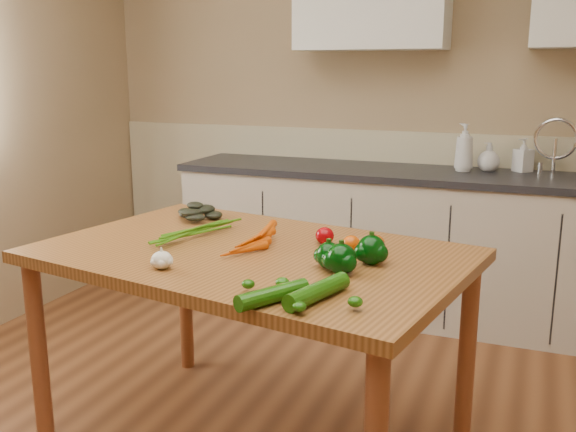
# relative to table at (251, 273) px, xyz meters

# --- Properties ---
(room) EXTENTS (4.04, 5.04, 2.64)m
(room) POSITION_rel_table_xyz_m (0.07, -0.31, 0.51)
(room) COLOR brown
(room) RESTS_ON ground
(counter_run) EXTENTS (2.84, 0.64, 1.14)m
(counter_run) POSITION_rel_table_xyz_m (0.28, 1.70, -0.28)
(counter_run) COLOR #B8AD9A
(counter_run) RESTS_ON ground
(table) EXTENTS (1.70, 1.25, 0.83)m
(table) POSITION_rel_table_xyz_m (0.00, 0.00, 0.00)
(table) COLOR #945A2B
(table) RESTS_ON ground
(soap_bottle_a) EXTENTS (0.15, 0.15, 0.28)m
(soap_bottle_a) POSITION_rel_table_xyz_m (0.56, 1.78, 0.30)
(soap_bottle_a) COLOR silver
(soap_bottle_a) RESTS_ON counter_run
(soap_bottle_b) EXTENTS (0.13, 0.13, 0.20)m
(soap_bottle_b) POSITION_rel_table_xyz_m (0.88, 1.88, 0.26)
(soap_bottle_b) COLOR silver
(soap_bottle_b) RESTS_ON counter_run
(soap_bottle_c) EXTENTS (0.17, 0.17, 0.17)m
(soap_bottle_c) POSITION_rel_table_xyz_m (0.69, 1.84, 0.24)
(soap_bottle_c) COLOR silver
(soap_bottle_c) RESTS_ON counter_run
(carrot_bunch) EXTENTS (0.32, 0.27, 0.08)m
(carrot_bunch) POSITION_rel_table_xyz_m (-0.08, 0.04, 0.13)
(carrot_bunch) COLOR #D44D05
(carrot_bunch) RESTS_ON table
(leafy_greens) EXTENTS (0.22, 0.20, 0.11)m
(leafy_greens) POSITION_rel_table_xyz_m (-0.43, 0.36, 0.15)
(leafy_greens) COLOR black
(leafy_greens) RESTS_ON table
(garlic_bulb) EXTENTS (0.07, 0.07, 0.06)m
(garlic_bulb) POSITION_rel_table_xyz_m (-0.18, -0.32, 0.12)
(garlic_bulb) COLOR white
(garlic_bulb) RESTS_ON table
(pepper_a) EXTENTS (0.09, 0.09, 0.09)m
(pepper_a) POSITION_rel_table_xyz_m (0.34, -0.10, 0.14)
(pepper_a) COLOR black
(pepper_a) RESTS_ON table
(pepper_b) EXTENTS (0.10, 0.10, 0.10)m
(pepper_b) POSITION_rel_table_xyz_m (0.46, -0.01, 0.14)
(pepper_b) COLOR black
(pepper_b) RESTS_ON table
(pepper_c) EXTENTS (0.10, 0.10, 0.10)m
(pepper_c) POSITION_rel_table_xyz_m (0.40, -0.15, 0.14)
(pepper_c) COLOR black
(pepper_c) RESTS_ON table
(tomato_a) EXTENTS (0.07, 0.07, 0.07)m
(tomato_a) POSITION_rel_table_xyz_m (0.23, 0.18, 0.13)
(tomato_a) COLOR #920208
(tomato_a) RESTS_ON table
(tomato_b) EXTENTS (0.07, 0.07, 0.06)m
(tomato_b) POSITION_rel_table_xyz_m (0.35, 0.11, 0.12)
(tomato_b) COLOR #CB4705
(tomato_b) RESTS_ON table
(tomato_c) EXTENTS (0.07, 0.07, 0.06)m
(tomato_c) POSITION_rel_table_xyz_m (0.44, 0.15, 0.12)
(tomato_c) COLOR #CB4705
(tomato_c) RESTS_ON table
(zucchini_a) EXTENTS (0.13, 0.27, 0.05)m
(zucchini_a) POSITION_rel_table_xyz_m (0.40, -0.41, 0.12)
(zucchini_a) COLOR #154A07
(zucchini_a) RESTS_ON table
(zucchini_b) EXTENTS (0.16, 0.23, 0.05)m
(zucchini_b) POSITION_rel_table_xyz_m (0.29, -0.48, 0.12)
(zucchini_b) COLOR #154A07
(zucchini_b) RESTS_ON table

